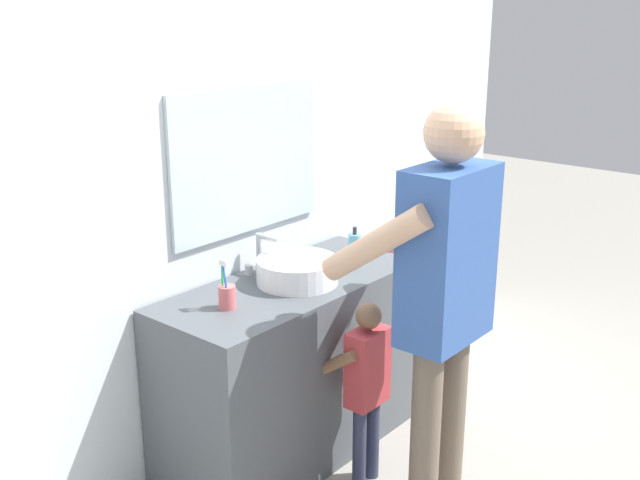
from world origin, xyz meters
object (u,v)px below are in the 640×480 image
(child_toddler, at_px, (366,378))
(adult_parent, at_px, (442,280))
(soap_bottle, at_px, (355,247))
(toothbrush_cup, at_px, (227,296))

(child_toddler, xyz_separation_m, adult_parent, (0.03, -0.33, 0.51))
(adult_parent, bearing_deg, child_toddler, 95.16)
(soap_bottle, xyz_separation_m, child_toddler, (-0.40, -0.37, -0.40))
(soap_bottle, bearing_deg, child_toddler, -136.90)
(toothbrush_cup, relative_size, adult_parent, 0.12)
(toothbrush_cup, xyz_separation_m, soap_bottle, (0.80, -0.03, 0.01))
(toothbrush_cup, bearing_deg, soap_bottle, -2.40)
(adult_parent, bearing_deg, toothbrush_cup, 120.27)
(child_toddler, distance_m, adult_parent, 0.60)
(soap_bottle, distance_m, child_toddler, 0.68)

